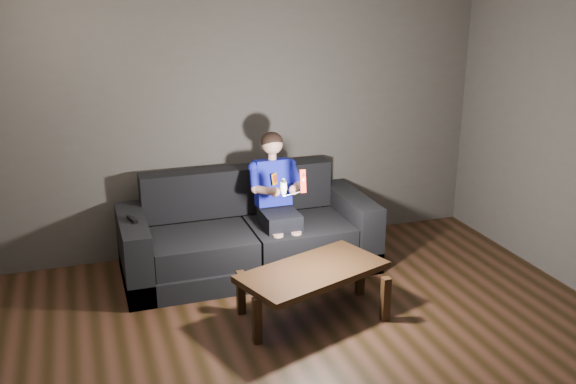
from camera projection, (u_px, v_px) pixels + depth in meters
name	position (u px, v px, depth m)	size (l,w,h in m)	color
floor	(339.00, 377.00, 4.45)	(5.00, 5.00, 0.00)	black
back_wall	(243.00, 116.00, 6.28)	(5.00, 0.04, 2.70)	#3D3935
sofa	(248.00, 239.00, 6.05)	(2.34, 1.01, 0.90)	black
child	(276.00, 191.00, 5.93)	(0.49, 0.60, 1.19)	black
wii_remote_red	(303.00, 181.00, 5.47)	(0.06, 0.08, 0.20)	red
nunchuk_white	(283.00, 187.00, 5.43)	(0.09, 0.11, 0.16)	white
wii_remote_black	(132.00, 219.00, 5.54)	(0.08, 0.17, 0.03)	black
coffee_table	(313.00, 275.00, 5.13)	(1.31, 0.95, 0.43)	black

